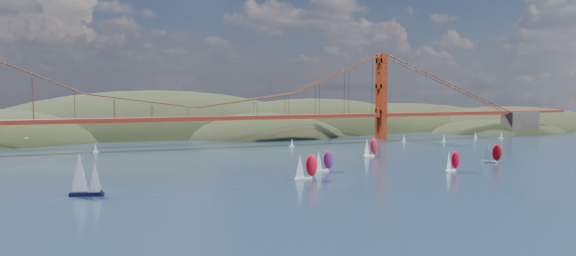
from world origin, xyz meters
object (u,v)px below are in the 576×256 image
at_px(racer_0, 306,166).
at_px(racer_rwb, 323,160).
at_px(racer_1, 452,161).
at_px(racer_2, 491,153).
at_px(sloop_navy, 84,175).
at_px(racer_3, 370,147).

height_order(racer_0, racer_rwb, racer_0).
bearing_deg(racer_1, racer_2, 7.65).
bearing_deg(racer_0, racer_1, -5.82).
relative_size(sloop_navy, racer_2, 1.58).
xyz_separation_m(racer_0, racer_2, (94.72, 12.80, -0.44)).
bearing_deg(racer_1, racer_rwb, 141.57).
bearing_deg(racer_3, racer_rwb, -152.97).
xyz_separation_m(racer_1, racer_rwb, (-47.81, 18.25, 0.04)).
height_order(racer_0, racer_3, racer_0).
bearing_deg(racer_0, sloop_navy, 179.45).
relative_size(racer_0, racer_rwb, 1.11).
distance_m(racer_1, racer_2, 36.22).
bearing_deg(racer_2, racer_3, 170.83).
bearing_deg(racer_3, racer_2, -58.71).
relative_size(sloop_navy, racer_1, 1.61).
distance_m(sloop_navy, racer_rwb, 91.76).
bearing_deg(racer_0, racer_3, 39.60).
distance_m(racer_0, racer_1, 62.01).
relative_size(racer_3, racer_rwb, 1.07).
height_order(racer_2, racer_3, racer_3).
bearing_deg(sloop_navy, racer_rwb, 27.75).
bearing_deg(racer_3, racer_1, -97.16).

